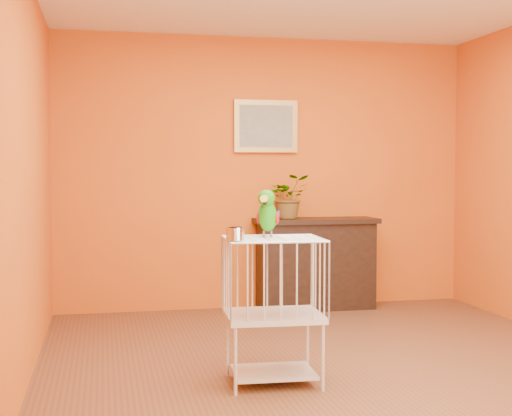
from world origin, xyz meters
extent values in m
plane|color=brown|center=(0.00, 0.00, 0.00)|extent=(4.50, 4.50, 0.00)
plane|color=#D25A13|center=(0.00, 2.25, 1.30)|extent=(4.00, 0.00, 4.00)
plane|color=#D25A13|center=(-2.00, 0.00, 1.30)|extent=(0.00, 4.50, 4.50)
cube|color=black|center=(0.45, 2.05, 0.41)|extent=(1.10, 0.37, 0.82)
cube|color=black|center=(0.45, 2.05, 0.85)|extent=(1.17, 0.42, 0.05)
cube|color=black|center=(0.45, 1.88, 0.41)|extent=(0.77, 0.02, 0.41)
cube|color=maroon|center=(0.22, 2.00, 0.32)|extent=(0.05, 0.16, 0.26)
cube|color=#364E27|center=(0.30, 2.00, 0.32)|extent=(0.05, 0.16, 0.26)
cube|color=maroon|center=(0.38, 2.00, 0.32)|extent=(0.05, 0.16, 0.26)
cube|color=#364E27|center=(0.47, 2.00, 0.32)|extent=(0.05, 0.16, 0.26)
cube|color=maroon|center=(0.56, 2.00, 0.32)|extent=(0.05, 0.16, 0.26)
imported|color=#26722D|center=(0.19, 2.07, 1.03)|extent=(0.38, 0.43, 0.33)
cube|color=#C18E45|center=(0.00, 2.22, 1.75)|extent=(0.62, 0.03, 0.50)
cube|color=gray|center=(0.00, 2.21, 1.75)|extent=(0.52, 0.01, 0.40)
cube|color=beige|center=(-0.51, -0.22, 0.07)|extent=(0.52, 0.41, 0.02)
cube|color=beige|center=(-0.51, -0.22, 0.42)|extent=(0.61, 0.48, 0.04)
cube|color=beige|center=(-0.51, -0.22, 0.90)|extent=(0.61, 0.48, 0.01)
cylinder|color=beige|center=(-0.79, -0.41, 0.20)|extent=(0.02, 0.02, 0.41)
cylinder|color=beige|center=(-0.26, -0.44, 0.20)|extent=(0.02, 0.02, 0.41)
cylinder|color=beige|center=(-0.77, -0.01, 0.20)|extent=(0.02, 0.02, 0.41)
cylinder|color=beige|center=(-0.24, -0.03, 0.20)|extent=(0.02, 0.02, 0.41)
cylinder|color=silver|center=(-0.78, -0.36, 0.95)|extent=(0.11, 0.11, 0.08)
cylinder|color=#59544C|center=(-0.56, -0.15, 0.93)|extent=(0.01, 0.01, 0.04)
cylinder|color=#59544C|center=(-0.51, -0.17, 0.93)|extent=(0.01, 0.01, 0.04)
ellipsoid|color=#128F07|center=(-0.54, -0.16, 1.04)|extent=(0.17, 0.20, 0.21)
ellipsoid|color=#128F07|center=(-0.55, -0.19, 1.15)|extent=(0.14, 0.14, 0.10)
cone|color=orange|center=(-0.57, -0.23, 1.14)|extent=(0.07, 0.08, 0.07)
cone|color=black|center=(-0.57, -0.22, 1.12)|extent=(0.04, 0.04, 0.03)
sphere|color=black|center=(-0.59, -0.19, 1.17)|extent=(0.02, 0.02, 0.02)
sphere|color=black|center=(-0.53, -0.22, 1.17)|extent=(0.02, 0.02, 0.02)
ellipsoid|color=#A50C0C|center=(-0.59, -0.12, 1.03)|extent=(0.05, 0.07, 0.07)
ellipsoid|color=navy|center=(-0.48, -0.17, 1.03)|extent=(0.05, 0.07, 0.07)
cone|color=#128F07|center=(-0.51, -0.09, 0.97)|extent=(0.12, 0.16, 0.12)
camera|label=1|loc=(-1.54, -4.47, 1.32)|focal=50.00mm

